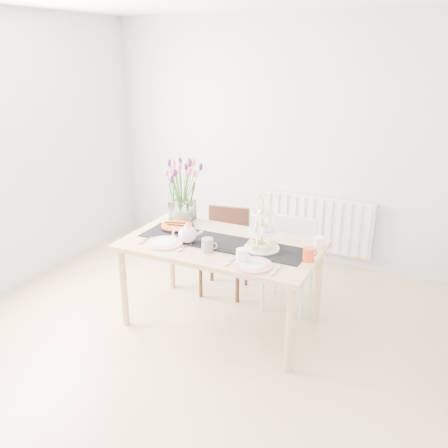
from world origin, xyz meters
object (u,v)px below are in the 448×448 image
at_px(cream_jug, 318,242).
at_px(tart_tin, 177,227).
at_px(teapot, 188,234).
at_px(plate_left, 165,243).
at_px(dining_table, 221,252).
at_px(tulip_vase, 181,180).
at_px(plate_right, 253,265).
at_px(chair_white, 291,256).
at_px(chair_brown, 226,244).
at_px(mug_orange, 308,255).
at_px(radiator, 317,224).
at_px(mug_grey, 207,245).
at_px(cake_stand, 262,235).
at_px(mug_white, 242,256).

bearing_deg(cream_jug, tart_tin, 169.33).
bearing_deg(teapot, plate_left, -165.46).
distance_m(dining_table, tulip_vase, 0.80).
distance_m(tulip_vase, plate_right, 1.21).
height_order(chair_white, tulip_vase, tulip_vase).
height_order(tulip_vase, plate_right, tulip_vase).
bearing_deg(teapot, chair_brown, 73.96).
height_order(chair_brown, mug_orange, mug_orange).
bearing_deg(radiator, plate_right, -89.45).
distance_m(tart_tin, mug_grey, 0.59).
bearing_deg(cake_stand, plate_right, -79.94).
xyz_separation_m(radiator, mug_orange, (0.35, -1.63, 0.35)).
bearing_deg(plate_left, tart_tin, 105.08).
bearing_deg(tart_tin, radiator, 59.02).
bearing_deg(tart_tin, chair_brown, 62.38).
bearing_deg(chair_white, tulip_vase, -165.95).
bearing_deg(mug_grey, mug_orange, -1.93).
bearing_deg(chair_brown, tart_tin, -127.72).
bearing_deg(teapot, mug_white, -32.03).
distance_m(tulip_vase, plate_left, 0.69).
distance_m(cake_stand, mug_white, 0.30).
xyz_separation_m(dining_table, teapot, (-0.24, -0.12, 0.15)).
xyz_separation_m(tart_tin, mug_grey, (0.48, -0.34, 0.04)).
relative_size(dining_table, cake_stand, 3.86).
xyz_separation_m(dining_table, tulip_vase, (-0.56, 0.34, 0.46)).
bearing_deg(tart_tin, cream_jug, 6.10).
bearing_deg(tulip_vase, plate_right, -33.33).
height_order(tulip_vase, mug_white, tulip_vase).
bearing_deg(teapot, cake_stand, -3.11).
distance_m(radiator, tulip_vase, 1.72).
bearing_deg(mug_white, plate_right, -2.17).
relative_size(chair_brown, chair_white, 1.01).
xyz_separation_m(mug_white, mug_orange, (0.43, 0.25, -0.00)).
height_order(chair_white, mug_grey, mug_grey).
xyz_separation_m(cake_stand, mug_orange, (0.39, -0.05, -0.07)).
distance_m(teapot, cream_jug, 1.05).
bearing_deg(chair_white, cake_stand, -97.79).
xyz_separation_m(tart_tin, mug_orange, (1.24, -0.16, 0.03)).
bearing_deg(chair_brown, tulip_vase, -149.38).
bearing_deg(tulip_vase, cake_stand, -19.55).
height_order(tart_tin, plate_left, tart_tin).
bearing_deg(mug_grey, dining_table, 69.49).
xyz_separation_m(dining_table, tart_tin, (-0.50, 0.13, 0.09)).
relative_size(chair_white, cream_jug, 9.75).
distance_m(teapot, plate_left, 0.20).
bearing_deg(radiator, cream_jug, -75.28).
bearing_deg(cream_jug, mug_orange, -106.18).
bearing_deg(mug_orange, chair_brown, 97.00).
height_order(dining_table, chair_white, chair_white).
bearing_deg(tart_tin, mug_orange, -7.42).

